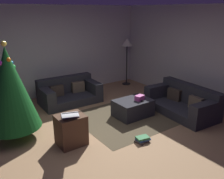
% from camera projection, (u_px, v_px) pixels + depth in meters
% --- Properties ---
extents(ground_plane, '(6.40, 6.40, 0.00)m').
position_uv_depth(ground_plane, '(107.00, 137.00, 4.87)').
color(ground_plane, '#93704C').
extents(rear_partition, '(6.40, 0.12, 2.60)m').
position_uv_depth(rear_partition, '(46.00, 52.00, 6.89)').
color(rear_partition, '#BCB7B2').
rests_on(rear_partition, ground_plane).
extents(corner_partition, '(0.12, 6.40, 2.60)m').
position_uv_depth(corner_partition, '(207.00, 57.00, 6.17)').
color(corner_partition, '#B5B0AB').
rests_on(corner_partition, ground_plane).
extents(couch_left, '(1.61, 0.96, 0.68)m').
position_uv_depth(couch_left, '(69.00, 93.00, 6.65)').
color(couch_left, '#26262B').
rests_on(couch_left, ground_plane).
extents(couch_right, '(1.02, 1.83, 0.69)m').
position_uv_depth(couch_right, '(183.00, 102.00, 5.95)').
color(couch_right, '#26262B').
rests_on(couch_right, ground_plane).
extents(ottoman, '(0.88, 0.63, 0.40)m').
position_uv_depth(ottoman, '(133.00, 108.00, 5.79)').
color(ottoman, '#26262B').
rests_on(ottoman, ground_plane).
extents(gift_box, '(0.24, 0.19, 0.12)m').
position_uv_depth(gift_box, '(140.00, 98.00, 5.71)').
color(gift_box, '#B23F8C').
rests_on(gift_box, ottoman).
extents(tv_remote, '(0.11, 0.17, 0.02)m').
position_uv_depth(tv_remote, '(141.00, 100.00, 5.69)').
color(tv_remote, black).
rests_on(tv_remote, ottoman).
extents(christmas_tree, '(1.03, 1.03, 1.94)m').
position_uv_depth(christmas_tree, '(10.00, 88.00, 4.52)').
color(christmas_tree, brown).
rests_on(christmas_tree, ground_plane).
extents(side_table, '(0.52, 0.44, 0.59)m').
position_uv_depth(side_table, '(71.00, 130.00, 4.53)').
color(side_table, '#4C3323').
rests_on(side_table, ground_plane).
extents(laptop, '(0.44, 0.49, 0.19)m').
position_uv_depth(laptop, '(70.00, 114.00, 4.36)').
color(laptop, silver).
rests_on(laptop, side_table).
extents(book_stack, '(0.30, 0.23, 0.11)m').
position_uv_depth(book_stack, '(142.00, 139.00, 4.68)').
color(book_stack, '#4C423D').
rests_on(book_stack, ground_plane).
extents(corner_lamp, '(0.36, 0.36, 1.57)m').
position_uv_depth(corner_lamp, '(127.00, 46.00, 7.91)').
color(corner_lamp, black).
rests_on(corner_lamp, ground_plane).
extents(area_rug, '(2.60, 2.00, 0.01)m').
position_uv_depth(area_rug, '(133.00, 115.00, 5.85)').
color(area_rug, '#493F2B').
rests_on(area_rug, ground_plane).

